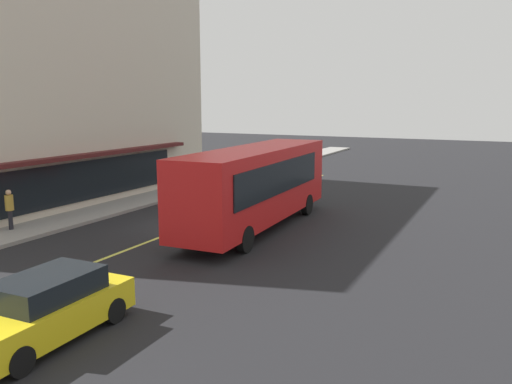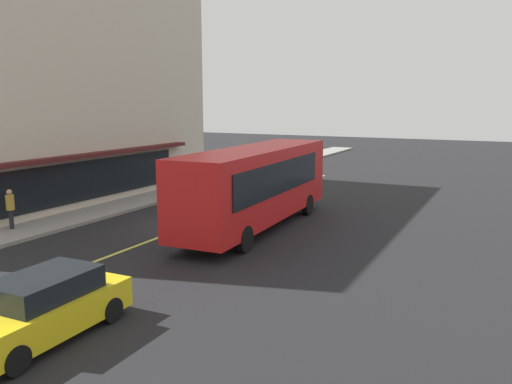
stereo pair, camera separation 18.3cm
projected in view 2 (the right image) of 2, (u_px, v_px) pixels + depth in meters
ground at (188, 226)px, 22.92m from camera, size 120.00×120.00×0.00m
sidewalk at (94, 213)px, 25.34m from camera, size 80.00×2.40×0.15m
lane_centre_stripe at (188, 226)px, 22.92m from camera, size 36.00×0.16×0.01m
storefront_building at (22, 68)px, 28.17m from camera, size 20.67×10.52×14.49m
bus at (257, 183)px, 22.32m from camera, size 11.22×2.94×3.50m
car_yellow at (42, 308)px, 12.00m from camera, size 4.34×1.93×1.52m
pedestrian_mid_block at (10, 205)px, 21.70m from camera, size 0.34×0.34×1.69m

